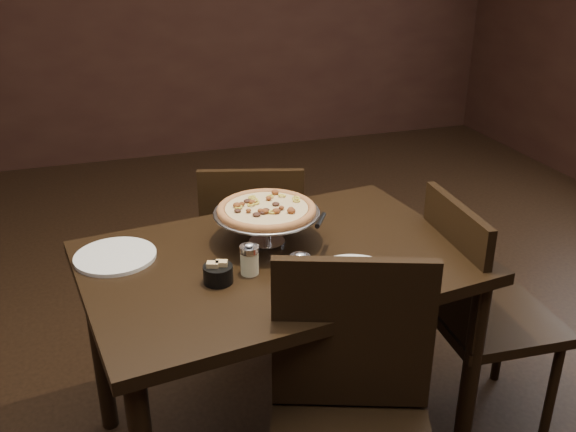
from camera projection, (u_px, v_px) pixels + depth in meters
name	position (u px, v px, depth m)	size (l,w,h in m)	color
room	(300.00, 68.00, 1.96)	(6.04, 7.04, 2.84)	black
dining_table	(279.00, 284.00, 2.18)	(1.36, 1.00, 0.79)	black
pizza_stand	(267.00, 210.00, 2.18)	(0.37, 0.37, 0.15)	silver
parmesan_shaker	(250.00, 259.00, 2.01)	(0.06, 0.06, 0.11)	#F9F6C1
pepper_flake_shaker	(300.00, 270.00, 1.94)	(0.06, 0.06, 0.11)	maroon
packet_caddy	(218.00, 273.00, 1.97)	(0.09, 0.09, 0.07)	black
napkin_stack	(376.00, 279.00, 1.98)	(0.13, 0.13, 0.01)	silver
plate_left	(115.00, 256.00, 2.12)	(0.27, 0.27, 0.01)	white
plate_near	(355.00, 275.00, 2.01)	(0.26, 0.26, 0.01)	white
serving_spatula	(320.00, 221.00, 2.11)	(0.14, 0.14, 0.02)	silver
chair_far	(253.00, 249.00, 2.83)	(0.53, 0.53, 0.91)	black
chair_near	(352.00, 423.00, 1.78)	(0.59, 0.59, 0.98)	black
chair_side	(477.00, 307.00, 2.37)	(0.47, 0.47, 0.94)	black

